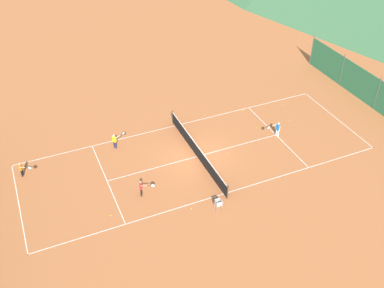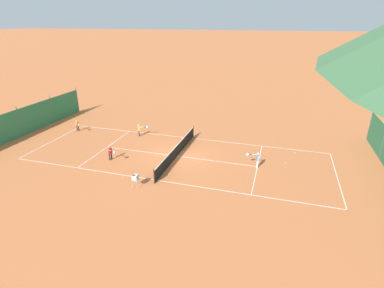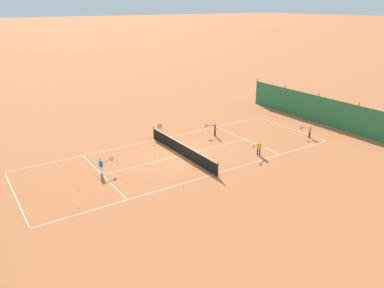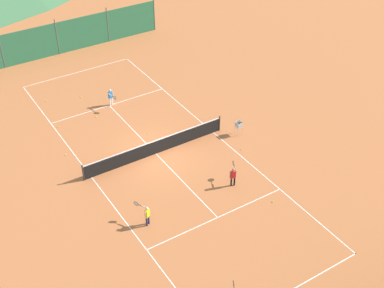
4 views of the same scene
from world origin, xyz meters
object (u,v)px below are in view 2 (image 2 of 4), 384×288
Objects in this scene: tennis_ball_by_net_right at (286,163)px; tennis_ball_alley_left at (248,157)px; tennis_ball_service_box at (222,139)px; tennis_ball_alley_right at (254,146)px; ball_hopper at (135,178)px; tennis_ball_far_corner at (295,153)px; tennis_ball_mid_court at (79,161)px; player_far_baseline at (77,125)px; player_far_service at (139,129)px; tennis_ball_by_net_left at (200,162)px; player_near_service at (257,159)px; tennis_ball_near_corner at (123,178)px; player_near_baseline at (110,152)px; tennis_net at (177,150)px.

tennis_ball_by_net_right is 2.87m from tennis_ball_alley_left.
tennis_ball_service_box is 1.00× the size of tennis_ball_alley_right.
ball_hopper reaches higher than tennis_ball_by_net_right.
tennis_ball_far_corner is 1.00× the size of tennis_ball_service_box.
tennis_ball_mid_court is at bearing -68.05° from tennis_ball_far_corner.
player_far_baseline reaches higher than tennis_ball_alley_right.
tennis_ball_service_box and tennis_ball_alley_right have the same top height.
tennis_ball_by_net_left is (3.83, 6.94, -0.65)m from player_far_service.
tennis_ball_service_box and tennis_ball_by_net_right have the same top height.
player_near_service is 9.77m from tennis_ball_near_corner.
tennis_ball_by_net_left is 5.65m from ball_hopper.
player_far_baseline is 19.76m from tennis_ball_by_net_right.
player_near_baseline reaches higher than tennis_ball_mid_court.
player_far_baseline is 13.05m from ball_hopper.
tennis_ball_far_corner is at bearing 91.99° from player_far_baseline.
tennis_ball_mid_court is at bearing -74.37° from tennis_ball_by_net_right.
player_far_service is 8.16m from tennis_ball_near_corner.
tennis_ball_alley_left is at bearing -151.80° from player_near_service.
player_far_service reaches higher than tennis_ball_alley_left.
tennis_ball_alley_right is 2.52m from tennis_ball_alley_left.
tennis_ball_alley_left is at bearing 135.52° from ball_hopper.
player_far_baseline reaches higher than tennis_ball_by_net_right.
tennis_ball_alley_right is at bearing -134.48° from tennis_ball_by_net_right.
tennis_ball_alley_right is at bearing -97.25° from tennis_ball_far_corner.
player_near_service is 18.27× the size of tennis_ball_by_net_left.
tennis_ball_far_corner is at bearing 161.20° from tennis_ball_by_net_right.
tennis_ball_far_corner is (-5.57, 13.87, -0.65)m from player_near_baseline.
tennis_ball_alley_right is at bearing 123.94° from tennis_net.
ball_hopper is (8.71, -10.14, 0.63)m from tennis_ball_far_corner.
player_far_baseline is 16.41× the size of tennis_ball_by_net_left.
ball_hopper reaches higher than tennis_ball_alley_left.
tennis_ball_alley_right is (-4.43, 3.65, 0.00)m from tennis_ball_by_net_left.
player_near_baseline is 17.75× the size of tennis_ball_alley_right.
tennis_ball_far_corner is at bearing 82.75° from tennis_ball_alley_right.
player_near_baseline reaches higher than tennis_ball_alley_right.
player_near_service is at bearing -38.44° from tennis_ball_far_corner.
player_far_service reaches higher than tennis_ball_service_box.
tennis_net is at bearing 114.67° from player_near_baseline.
tennis_ball_by_net_left and tennis_ball_alley_left have the same top height.
player_far_service is at bearing -86.75° from tennis_ball_alley_right.
player_far_baseline is 1.22× the size of ball_hopper.
tennis_ball_by_net_left and tennis_ball_by_net_right have the same top height.
tennis_ball_far_corner is at bearing 110.42° from tennis_net.
ball_hopper is (9.86, -3.70, 0.63)m from tennis_ball_service_box.
tennis_ball_service_box is (-1.31, 7.60, -0.65)m from player_far_service.
tennis_net is 7.68m from tennis_ball_mid_court.
tennis_ball_near_corner is 9.84m from tennis_ball_alley_left.
player_far_baseline is at bearing -94.64° from tennis_ball_alley_left.
player_far_baseline reaches higher than tennis_ball_near_corner.
tennis_net is 5.40m from ball_hopper.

